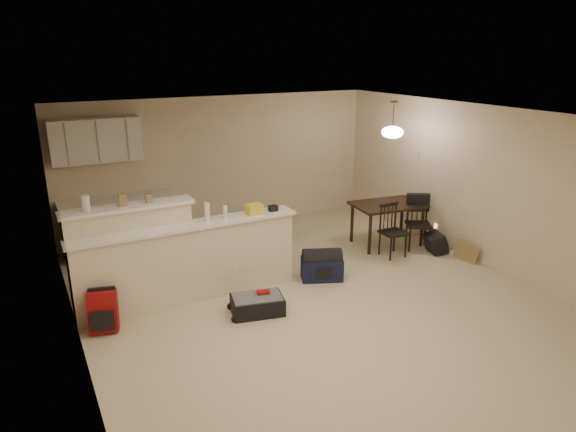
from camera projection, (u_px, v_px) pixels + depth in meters
room at (320, 215)px, 6.63m from camera, size 7.00×7.02×2.50m
breakfast_bar at (169, 260)px, 6.86m from camera, size 3.08×0.58×1.39m
upper_cabinets at (96, 140)px, 8.22m from camera, size 1.40×0.34×0.70m
kitchen_counter at (119, 226)px, 8.65m from camera, size 1.80×0.60×0.90m
thermostat at (417, 154)px, 9.19m from camera, size 0.02×0.12×0.12m
jar at (86, 203)px, 6.28m from camera, size 0.10×0.10×0.20m
cereal_box at (123, 200)px, 6.49m from camera, size 0.10×0.07×0.16m
small_box at (149, 198)px, 6.64m from camera, size 0.08×0.06×0.12m
bottle_a at (207, 212)px, 6.84m from camera, size 0.07×0.07×0.26m
bottle_b at (225, 212)px, 6.97m from camera, size 0.06×0.06×0.18m
bag_lump at (254, 209)px, 7.17m from camera, size 0.22×0.18×0.14m
pouch at (273, 208)px, 7.31m from camera, size 0.12×0.10×0.08m
dining_table at (388, 209)px, 8.91m from camera, size 1.28×0.93×0.74m
pendant_lamp at (392, 132)px, 8.50m from camera, size 0.36×0.36×0.62m
dining_chair_near at (393, 231)px, 8.44m from camera, size 0.39×0.37×0.88m
dining_chair_far at (419, 223)px, 8.77m from camera, size 0.54×0.53×0.92m
suitcase at (257, 305)px, 6.69m from camera, size 0.75×0.57×0.22m
red_backpack at (103, 311)px, 6.24m from camera, size 0.38×0.29×0.51m
navy_duffel at (322, 269)px, 7.66m from camera, size 0.69×0.54×0.33m
black_daypack at (435, 243)px, 8.68m from camera, size 0.36×0.43×0.32m
cardboard_sheet at (466, 252)px, 8.31m from camera, size 0.09×0.41×0.32m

